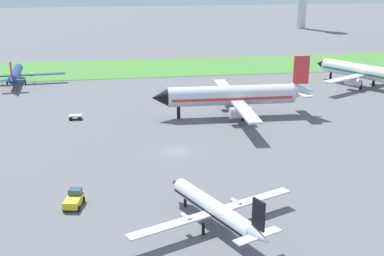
{
  "coord_description": "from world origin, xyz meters",
  "views": [
    {
      "loc": [
        -9.76,
        -76.54,
        28.72
      ],
      "look_at": [
        2.79,
        2.63,
        3.0
      ],
      "focal_mm": 47.87,
      "sensor_mm": 36.0,
      "label": 1
    }
  ],
  "objects_px": {
    "airplane_midfield_jet": "(235,96)",
    "baggage_cart_near_gate": "(76,117)",
    "airplane_foreground_turboprop": "(215,209)",
    "pushback_tug_midfield": "(74,199)",
    "airplane_taxiing_turboprop": "(16,74)",
    "airplane_parked_jet_far": "(365,72)"
  },
  "relations": [
    {
      "from": "airplane_taxiing_turboprop",
      "to": "pushback_tug_midfield",
      "type": "bearing_deg",
      "value": -169.69
    },
    {
      "from": "baggage_cart_near_gate",
      "to": "airplane_foreground_turboprop",
      "type": "bearing_deg",
      "value": 113.85
    },
    {
      "from": "airplane_midfield_jet",
      "to": "airplane_foreground_turboprop",
      "type": "bearing_deg",
      "value": 75.07
    },
    {
      "from": "airplane_parked_jet_far",
      "to": "airplane_midfield_jet",
      "type": "relative_size",
      "value": 0.81
    },
    {
      "from": "airplane_taxiing_turboprop",
      "to": "airplane_foreground_turboprop",
      "type": "bearing_deg",
      "value": -160.68
    },
    {
      "from": "airplane_midfield_jet",
      "to": "baggage_cart_near_gate",
      "type": "distance_m",
      "value": 31.19
    },
    {
      "from": "airplane_midfield_jet",
      "to": "baggage_cart_near_gate",
      "type": "height_order",
      "value": "airplane_midfield_jet"
    },
    {
      "from": "airplane_taxiing_turboprop",
      "to": "baggage_cart_near_gate",
      "type": "xyz_separation_m",
      "value": [
        16.42,
        -33.57,
        -2.06
      ]
    },
    {
      "from": "airplane_taxiing_turboprop",
      "to": "airplane_midfield_jet",
      "type": "xyz_separation_m",
      "value": [
        47.26,
        -36.4,
        1.6
      ]
    },
    {
      "from": "airplane_parked_jet_far",
      "to": "airplane_midfield_jet",
      "type": "height_order",
      "value": "airplane_midfield_jet"
    },
    {
      "from": "airplane_foreground_turboprop",
      "to": "pushback_tug_midfield",
      "type": "distance_m",
      "value": 18.16
    },
    {
      "from": "airplane_midfield_jet",
      "to": "pushback_tug_midfield",
      "type": "xyz_separation_m",
      "value": [
        -28.86,
        -35.21,
        -3.32
      ]
    },
    {
      "from": "airplane_taxiing_turboprop",
      "to": "baggage_cart_near_gate",
      "type": "bearing_deg",
      "value": -158.03
    },
    {
      "from": "airplane_foreground_turboprop",
      "to": "pushback_tug_midfield",
      "type": "relative_size",
      "value": 5.27
    },
    {
      "from": "airplane_taxiing_turboprop",
      "to": "airplane_parked_jet_far",
      "type": "bearing_deg",
      "value": -105.36
    },
    {
      "from": "baggage_cart_near_gate",
      "to": "pushback_tug_midfield",
      "type": "distance_m",
      "value": 38.1
    },
    {
      "from": "airplane_parked_jet_far",
      "to": "baggage_cart_near_gate",
      "type": "bearing_deg",
      "value": 74.42
    },
    {
      "from": "airplane_foreground_turboprop",
      "to": "baggage_cart_near_gate",
      "type": "height_order",
      "value": "airplane_foreground_turboprop"
    },
    {
      "from": "baggage_cart_near_gate",
      "to": "airplane_taxiing_turboprop",
      "type": "bearing_deg",
      "value": -61.49
    },
    {
      "from": "airplane_parked_jet_far",
      "to": "airplane_foreground_turboprop",
      "type": "height_order",
      "value": "airplane_parked_jet_far"
    },
    {
      "from": "airplane_midfield_jet",
      "to": "baggage_cart_near_gate",
      "type": "bearing_deg",
      "value": -3.85
    },
    {
      "from": "airplane_foreground_turboprop",
      "to": "pushback_tug_midfield",
      "type": "height_order",
      "value": "airplane_foreground_turboprop"
    }
  ]
}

